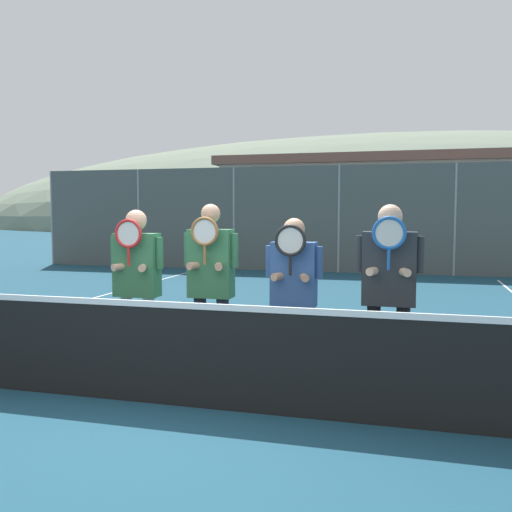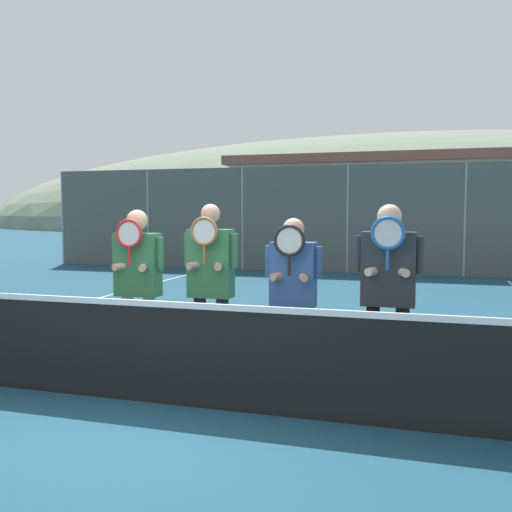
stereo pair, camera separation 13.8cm
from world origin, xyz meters
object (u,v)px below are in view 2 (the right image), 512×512
at_px(player_rightmost, 388,282).
at_px(car_far_left, 232,234).
at_px(player_center_left, 211,278).
at_px(player_center_right, 293,287).
at_px(car_left_of_center, 367,235).
at_px(player_leftmost, 138,276).

relative_size(player_rightmost, car_far_left, 0.42).
distance_m(player_center_left, player_center_right, 0.86).
distance_m(player_rightmost, car_left_of_center, 14.57).
bearing_deg(car_left_of_center, car_far_left, -178.87).
xyz_separation_m(player_leftmost, player_center_left, (0.86, -0.03, 0.01)).
height_order(car_far_left, car_left_of_center, car_left_of_center).
bearing_deg(player_center_left, car_far_left, 108.37).
distance_m(player_center_right, car_left_of_center, 14.42).
distance_m(player_center_right, player_rightmost, 0.94).
relative_size(player_center_left, player_center_right, 1.08).
relative_size(player_center_left, car_left_of_center, 0.43).
distance_m(player_center_left, player_rightmost, 1.79).
xyz_separation_m(player_rightmost, car_far_left, (-6.57, 14.38, -0.17)).
xyz_separation_m(player_center_left, car_left_of_center, (0.15, 14.48, -0.13)).
distance_m(player_leftmost, car_left_of_center, 14.49).
relative_size(player_leftmost, car_left_of_center, 0.42).
bearing_deg(player_rightmost, player_center_left, -179.85).
relative_size(player_center_right, player_rightmost, 0.93).
height_order(player_leftmost, player_center_right, player_leftmost).
bearing_deg(player_leftmost, car_left_of_center, 86.04).
bearing_deg(player_leftmost, player_center_left, -1.76).
xyz_separation_m(player_center_right, player_rightmost, (0.94, -0.07, 0.09)).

